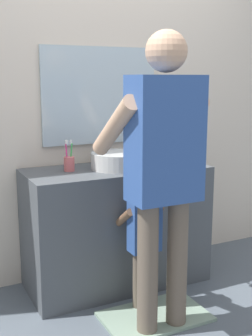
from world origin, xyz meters
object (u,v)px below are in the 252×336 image
Objects in this scene: soap_bottle at (163,153)px; toothbrush_cup at (69,163)px; adult_parent at (163,158)px; child_toddler at (144,233)px.

toothbrush_cup is at bearing 178.70° from soap_bottle.
soap_bottle is 0.10× the size of adult_parent.
soap_bottle is 0.80m from adult_parent.
soap_bottle is (0.71, -0.02, 0.01)m from toothbrush_cup.
toothbrush_cup is 1.25× the size of soap_bottle.
toothbrush_cup reaches higher than child_toddler.
child_toddler is at bearing -54.33° from toothbrush_cup.
adult_parent is at bearing -66.76° from toothbrush_cup.
soap_bottle is 0.20× the size of child_toddler.
child_toddler is at bearing -132.06° from soap_bottle.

